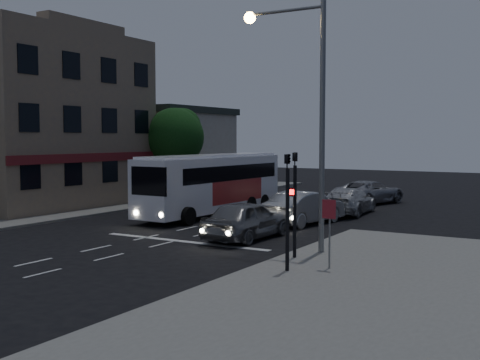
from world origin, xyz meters
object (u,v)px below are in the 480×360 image
Objects in this scene: car_sedan_a at (305,208)px; car_sedan_c at (369,192)px; traffic_signal_side at (288,197)px; tour_bus at (212,183)px; regulatory_sign at (329,222)px; street_tree at (175,135)px; traffic_signal_main at (295,192)px; streetlight at (306,97)px; car_suv at (247,220)px; car_sedan_b at (349,201)px.

car_sedan_a reaches higher than car_sedan_c.
traffic_signal_side is at bearing 117.14° from car_sedan_c.
tour_bus is 4.99× the size of regulatory_sign.
street_tree is at bearing 135.50° from traffic_signal_side.
traffic_signal_main reaches higher than car_sedan_a.
car_sedan_c is at bearing 101.08° from streetlight.
street_tree is at bearing -16.28° from car_sedan_a.
car_sedan_a is 2.27× the size of regulatory_sign.
streetlight reaches higher than traffic_signal_side.
car_sedan_c is 1.33× the size of traffic_signal_main.
car_sedan_c is 0.88× the size of street_tree.
street_tree is at bearing 138.92° from regulatory_sign.
tour_bus is at bearing 137.97° from regulatory_sign.
regulatory_sign is at bearing 127.79° from car_sedan_a.
streetlight reaches higher than car_suv.
car_suv is at bearing 154.82° from streetlight.
car_sedan_b is 2.35× the size of regulatory_sign.
traffic_signal_main is 2.14m from regulatory_sign.
car_suv is 15.94m from car_sedan_c.
car_suv is at bearing 96.60° from car_sedan_a.
traffic_signal_main is at bearing -79.80° from streetlight.
streetlight reaches higher than car_sedan_b.
car_sedan_a is at bearing 106.75° from car_sedan_c.
traffic_signal_side reaches higher than car_sedan_b.
traffic_signal_main is (2.94, -13.19, 1.67)m from car_sedan_b.
tour_bus is 2.26× the size of car_suv.
traffic_signal_side is (4.39, -20.94, 1.66)m from car_sedan_c.
traffic_signal_side is at bearing -45.79° from tour_bus.
car_suv is 5.01m from traffic_signal_main.
traffic_signal_side reaches higher than car_sedan_c.
traffic_signal_side is 0.46× the size of streetlight.
car_sedan_b is at bearing -86.60° from car_sedan_a.
car_sedan_c is at bearing 101.85° from traffic_signal_side.
traffic_signal_main is at bearing 98.38° from car_sedan_b.
car_sedan_c is at bearing -79.40° from car_sedan_a.
streetlight is at bearing 116.37° from car_sedan_c.
car_sedan_a is at bearing -25.42° from street_tree.
traffic_signal_main is 1.00× the size of traffic_signal_side.
car_suv is (5.60, -5.84, -0.99)m from tour_bus.
tour_bus is 7.74m from car_sedan_b.
traffic_signal_main is at bearing 141.81° from car_suv.
car_sedan_c is 13.53m from street_tree.
car_sedan_a is at bearing 118.65° from regulatory_sign.
streetlight is at bearing -37.93° from tour_bus.
regulatory_sign is at bearing 144.37° from car_suv.
car_sedan_b is 13.62m from traffic_signal_main.
streetlight is (3.17, -6.94, 4.91)m from car_sedan_a.
traffic_signal_main is 0.66× the size of street_tree.
traffic_signal_side is 23.24m from street_tree.
car_sedan_a is 1.22× the size of traffic_signal_side.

